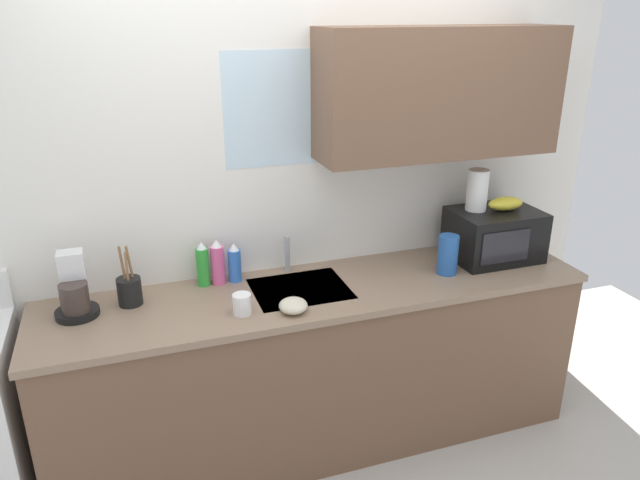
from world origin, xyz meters
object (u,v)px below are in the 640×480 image
at_px(cereal_canister, 448,255).
at_px(mug_white, 242,304).
at_px(paper_towel_roll, 477,190).
at_px(small_bowl, 293,306).
at_px(dish_soap_bottle_green, 203,265).
at_px(utensil_crock, 130,290).
at_px(banana_bunch, 506,204).
at_px(dish_soap_bottle_pink, 218,263).
at_px(microwave, 494,235).
at_px(coffee_maker, 75,292).
at_px(dish_soap_bottle_blue, 235,263).

bearing_deg(cereal_canister, mug_white, -175.28).
xyz_separation_m(paper_towel_roll, small_bowl, (-1.11, -0.30, -0.35)).
height_order(dish_soap_bottle_green, utensil_crock, utensil_crock).
bearing_deg(cereal_canister, utensil_crock, 173.78).
xyz_separation_m(banana_bunch, dish_soap_bottle_pink, (-1.52, 0.16, -0.20)).
xyz_separation_m(dish_soap_bottle_pink, small_bowl, (0.26, -0.41, -0.08)).
bearing_deg(microwave, dish_soap_bottle_green, 173.85).
height_order(dish_soap_bottle_pink, mug_white, dish_soap_bottle_pink).
xyz_separation_m(paper_towel_roll, coffee_maker, (-2.03, 0.01, -0.28)).
height_order(paper_towel_roll, dish_soap_bottle_blue, paper_towel_roll).
height_order(dish_soap_bottle_blue, dish_soap_bottle_green, dish_soap_bottle_green).
distance_m(banana_bunch, coffee_maker, 2.19).
xyz_separation_m(microwave, utensil_crock, (-1.90, 0.07, -0.06)).
bearing_deg(banana_bunch, mug_white, -172.68).
xyz_separation_m(dish_soap_bottle_blue, mug_white, (-0.04, -0.35, -0.05)).
distance_m(microwave, banana_bunch, 0.18).
bearing_deg(cereal_canister, dish_soap_bottle_blue, 165.86).
distance_m(coffee_maker, cereal_canister, 1.79).
relative_size(banana_bunch, small_bowl, 1.54).
bearing_deg(dish_soap_bottle_green, microwave, -6.15).
xyz_separation_m(banana_bunch, mug_white, (-1.48, -0.19, -0.26)).
height_order(utensil_crock, small_bowl, utensil_crock).
bearing_deg(cereal_canister, dish_soap_bottle_green, 167.61).
height_order(paper_towel_roll, utensil_crock, paper_towel_roll).
relative_size(dish_soap_bottle_pink, mug_white, 2.42).
height_order(dish_soap_bottle_blue, dish_soap_bottle_pink, dish_soap_bottle_pink).
height_order(microwave, paper_towel_roll, paper_towel_roll).
bearing_deg(coffee_maker, mug_white, -19.59).
distance_m(mug_white, small_bowl, 0.23).
xyz_separation_m(dish_soap_bottle_pink, cereal_canister, (1.13, -0.26, -0.01)).
bearing_deg(mug_white, small_bowl, -15.26).
height_order(paper_towel_roll, coffee_maker, paper_towel_roll).
relative_size(banana_bunch, paper_towel_roll, 0.91).
distance_m(banana_bunch, paper_towel_roll, 0.18).
relative_size(banana_bunch, coffee_maker, 0.71).
xyz_separation_m(microwave, paper_towel_roll, (-0.10, 0.05, 0.24)).
relative_size(dish_soap_bottle_blue, cereal_canister, 0.98).
height_order(banana_bunch, mug_white, banana_bunch).
bearing_deg(microwave, utensil_crock, 177.84).
relative_size(coffee_maker, utensil_crock, 0.96).
xyz_separation_m(banana_bunch, paper_towel_roll, (-0.15, 0.05, 0.08)).
bearing_deg(paper_towel_roll, dish_soap_bottle_pink, 175.30).
bearing_deg(dish_soap_bottle_pink, dish_soap_bottle_green, 178.44).
distance_m(dish_soap_bottle_blue, utensil_crock, 0.52).
relative_size(cereal_canister, mug_white, 2.16).
relative_size(microwave, paper_towel_roll, 2.09).
xyz_separation_m(dish_soap_bottle_pink, dish_soap_bottle_green, (-0.07, 0.00, -0.00)).
height_order(cereal_canister, utensil_crock, utensil_crock).
bearing_deg(banana_bunch, paper_towel_roll, 161.57).
height_order(dish_soap_bottle_blue, mug_white, dish_soap_bottle_blue).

